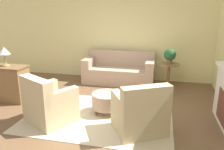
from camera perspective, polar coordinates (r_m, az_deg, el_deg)
ground_plane at (r=4.61m, az=-3.43°, el=-10.72°), size 16.00×16.00×0.00m
wall_back at (r=7.01m, az=3.26°, el=10.37°), size 9.73×0.12×2.80m
rug at (r=4.61m, az=-3.43°, el=-10.67°), size 2.95×2.10×0.01m
couch at (r=6.69m, az=1.88°, el=0.95°), size 2.10×0.90×0.95m
armchair_left at (r=4.42m, az=-16.31°, el=-7.36°), size 1.10×1.06×0.93m
armchair_right at (r=3.91m, az=7.37°, el=-9.94°), size 1.10×1.06×0.93m
ottoman_table at (r=4.65m, az=-1.28°, el=-6.64°), size 0.65×0.65×0.42m
side_table at (r=6.40m, az=14.59°, el=0.98°), size 0.59×0.59×0.69m
dresser at (r=5.84m, az=-25.44°, el=-1.82°), size 0.95×0.51×0.86m
potted_plant_on_side_table at (r=6.30m, az=14.87°, el=5.03°), size 0.33×0.33×0.42m
table_lamp at (r=5.68m, az=-26.33°, el=5.48°), size 0.27×0.27×0.45m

